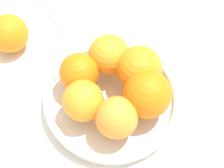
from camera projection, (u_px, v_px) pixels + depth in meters
The scene contains 4 objects.
ground_plane at pixel (112, 103), 0.64m from camera, with size 4.00×4.00×0.00m, color white.
fruit_bowl at pixel (112, 99), 0.63m from camera, with size 0.23×0.23×0.03m.
orange_pile at pixel (117, 83), 0.58m from camera, with size 0.17×0.17×0.08m.
stray_orange at pixel (9, 33), 0.67m from camera, with size 0.07×0.07×0.07m, color orange.
Camera 1 is at (0.23, -0.19, 0.56)m, focal length 60.00 mm.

